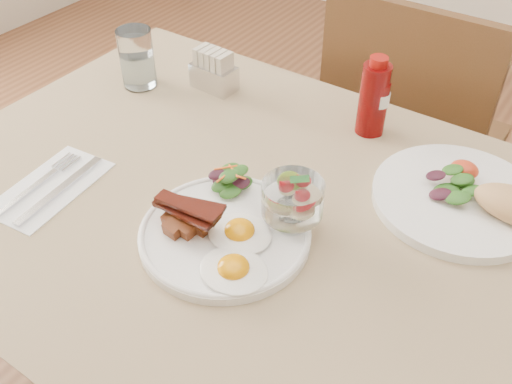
% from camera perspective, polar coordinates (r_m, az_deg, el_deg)
% --- Properties ---
extents(table, '(1.33, 0.88, 0.75)m').
position_cam_1_polar(table, '(1.04, 1.74, -5.90)').
color(table, '#57351B').
rests_on(table, ground).
extents(chair_far, '(0.42, 0.42, 0.93)m').
position_cam_1_polar(chair_far, '(1.59, 14.84, 5.26)').
color(chair_far, '#57351B').
rests_on(chair_far, ground).
extents(main_plate, '(0.28, 0.28, 0.02)m').
position_cam_1_polar(main_plate, '(0.93, -3.12, -4.25)').
color(main_plate, white).
rests_on(main_plate, table).
extents(fried_eggs, '(0.17, 0.20, 0.03)m').
position_cam_1_polar(fried_eggs, '(0.88, -1.95, -5.79)').
color(fried_eggs, white).
rests_on(fried_eggs, main_plate).
extents(bacon_potato_pile, '(0.13, 0.07, 0.06)m').
position_cam_1_polar(bacon_potato_pile, '(0.91, -6.98, -2.43)').
color(bacon_potato_pile, brown).
rests_on(bacon_potato_pile, main_plate).
extents(side_salad, '(0.08, 0.08, 0.04)m').
position_cam_1_polar(side_salad, '(0.99, -2.52, 1.18)').
color(side_salad, '#164512').
rests_on(side_salad, main_plate).
extents(fruit_cup, '(0.10, 0.10, 0.10)m').
position_cam_1_polar(fruit_cup, '(0.90, 3.69, -0.68)').
color(fruit_cup, white).
rests_on(fruit_cup, main_plate).
extents(second_plate, '(0.32, 0.30, 0.07)m').
position_cam_1_polar(second_plate, '(1.04, 20.82, -0.64)').
color(second_plate, white).
rests_on(second_plate, table).
extents(ketchup_bottle, '(0.07, 0.07, 0.16)m').
position_cam_1_polar(ketchup_bottle, '(1.15, 11.64, 9.19)').
color(ketchup_bottle, '#590505').
rests_on(ketchup_bottle, table).
extents(hot_sauce_bottle, '(0.04, 0.04, 0.13)m').
position_cam_1_polar(hot_sauce_bottle, '(1.15, 12.17, 8.45)').
color(hot_sauce_bottle, '#590505').
rests_on(hot_sauce_bottle, table).
extents(sugar_caddy, '(0.10, 0.06, 0.09)m').
position_cam_1_polar(sugar_caddy, '(1.30, -4.24, 11.88)').
color(sugar_caddy, silver).
rests_on(sugar_caddy, table).
extents(water_glass, '(0.08, 0.08, 0.13)m').
position_cam_1_polar(water_glass, '(1.32, -11.77, 12.66)').
color(water_glass, white).
rests_on(water_glass, table).
extents(napkin_cutlery, '(0.14, 0.23, 0.01)m').
position_cam_1_polar(napkin_cutlery, '(1.09, -19.85, 0.46)').
color(napkin_cutlery, white).
rests_on(napkin_cutlery, table).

